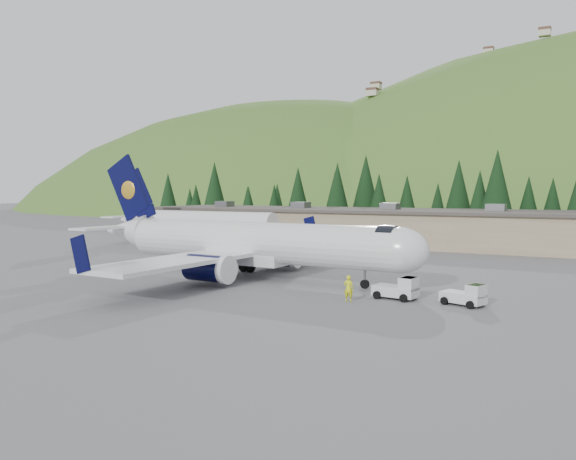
# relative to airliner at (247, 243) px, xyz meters

# --- Properties ---
(ground) EXTENTS (600.00, 600.00, 0.00)m
(ground) POSITION_rel_airliner_xyz_m (1.03, -0.05, -3.12)
(ground) COLOR #5A5A5F
(airliner) EXTENTS (35.24, 33.02, 11.71)m
(airliner) POSITION_rel_airliner_xyz_m (0.00, 0.00, 0.00)
(airliner) COLOR white
(airliner) RESTS_ON ground
(second_airliner) EXTENTS (27.50, 11.00, 10.05)m
(second_airliner) POSITION_rel_airliner_xyz_m (-23.89, 21.95, 0.20)
(second_airliner) COLOR white
(second_airliner) RESTS_ON ground
(baggage_tug_a) EXTENTS (3.33, 2.25, 1.68)m
(baggage_tug_a) POSITION_rel_airliner_xyz_m (15.42, -3.59, -2.37)
(baggage_tug_a) COLOR silver
(baggage_tug_a) RESTS_ON ground
(baggage_tug_b) EXTENTS (3.23, 2.46, 1.56)m
(baggage_tug_b) POSITION_rel_airliner_xyz_m (20.21, -3.63, -2.42)
(baggage_tug_b) COLOR silver
(baggage_tug_b) RESTS_ON ground
(terminal_building) EXTENTS (71.00, 17.00, 6.10)m
(terminal_building) POSITION_rel_airliner_xyz_m (-3.98, 37.95, -0.50)
(terminal_building) COLOR #907F5E
(terminal_building) RESTS_ON ground
(ramp_worker) EXTENTS (0.76, 0.56, 1.89)m
(ramp_worker) POSITION_rel_airliner_xyz_m (12.48, -6.09, -2.17)
(ramp_worker) COLOR #E4EF13
(ramp_worker) RESTS_ON ground
(tree_line) EXTENTS (112.21, 17.43, 13.88)m
(tree_line) POSITION_rel_airliner_xyz_m (2.43, 59.03, 4.19)
(tree_line) COLOR black
(tree_line) RESTS_ON ground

